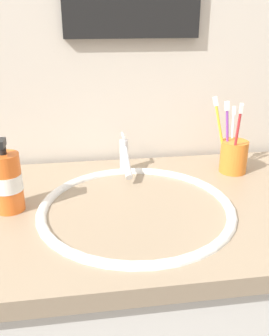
{
  "coord_description": "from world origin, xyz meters",
  "views": [
    {
      "loc": [
        -0.15,
        -0.78,
        1.27
      ],
      "look_at": [
        -0.04,
        0.01,
        0.94
      ],
      "focal_mm": 40.14,
      "sensor_mm": 36.0,
      "label": 1
    }
  ],
  "objects": [
    {
      "name": "tiled_wall_back",
      "position": [
        0.0,
        0.33,
        1.2
      ],
      "size": [
        2.23,
        0.04,
        2.4
      ],
      "primitive_type": "cube",
      "color": "beige",
      "rests_on": "ground"
    },
    {
      "name": "vanity_counter",
      "position": [
        0.0,
        0.0,
        0.42
      ],
      "size": [
        1.03,
        0.59,
        0.85
      ],
      "color": "silver",
      "rests_on": "ground"
    },
    {
      "name": "sink_basin",
      "position": [
        -0.04,
        -0.02,
        0.8
      ],
      "size": [
        0.46,
        0.46,
        0.13
      ],
      "color": "white",
      "rests_on": "vanity_counter"
    },
    {
      "name": "soap_dispenser",
      "position": [
        -0.32,
        0.01,
        0.92
      ],
      "size": [
        0.07,
        0.07,
        0.17
      ],
      "color": "orange",
      "rests_on": "vanity_counter"
    },
    {
      "name": "toothbrush_white",
      "position": [
        0.27,
        0.19,
        0.95
      ],
      "size": [
        0.02,
        0.05,
        0.17
      ],
      "color": "white",
      "rests_on": "toothbrush_cup"
    },
    {
      "name": "toothbrush_red",
      "position": [
        0.25,
        0.12,
        0.97
      ],
      "size": [
        0.02,
        0.06,
        0.21
      ],
      "color": "red",
      "rests_on": "toothbrush_cup"
    },
    {
      "name": "toothbrush_cup",
      "position": [
        0.27,
        0.15,
        0.89
      ],
      "size": [
        0.08,
        0.08,
        0.09
      ],
      "primitive_type": "cylinder",
      "color": "orange",
      "rests_on": "vanity_counter"
    },
    {
      "name": "faucet",
      "position": [
        -0.04,
        0.19,
        0.89
      ],
      "size": [
        0.02,
        0.15,
        0.1
      ],
      "color": "silver",
      "rests_on": "sink_basin"
    },
    {
      "name": "toothbrush_purple",
      "position": [
        0.24,
        0.16,
        0.96
      ],
      "size": [
        0.03,
        0.01,
        0.2
      ],
      "color": "purple",
      "rests_on": "toothbrush_cup"
    },
    {
      "name": "toothbrush_yellow",
      "position": [
        0.22,
        0.16,
        0.97
      ],
      "size": [
        0.06,
        0.02,
        0.21
      ],
      "color": "yellow",
      "rests_on": "toothbrush_cup"
    }
  ]
}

